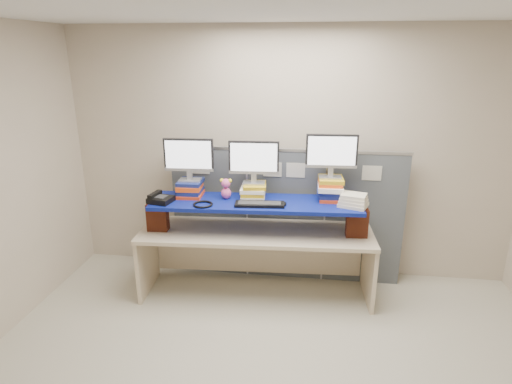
# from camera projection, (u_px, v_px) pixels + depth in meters

# --- Properties ---
(room) EXTENTS (5.00, 4.00, 2.80)m
(room) POSITION_uv_depth(u_px,v_px,m) (269.00, 224.00, 2.93)
(room) COLOR beige
(room) RESTS_ON ground
(cubicle_partition) EXTENTS (2.60, 0.06, 1.53)m
(cubicle_partition) POSITION_uv_depth(u_px,v_px,m) (285.00, 215.00, 4.80)
(cubicle_partition) COLOR #464C53
(cubicle_partition) RESTS_ON ground
(desk) EXTENTS (2.46, 0.85, 0.74)m
(desk) POSITION_uv_depth(u_px,v_px,m) (256.00, 244.00, 4.50)
(desk) COLOR beige
(desk) RESTS_ON ground
(brick_pier_left) EXTENTS (0.22, 0.13, 0.29)m
(brick_pier_left) POSITION_uv_depth(u_px,v_px,m) (158.00, 217.00, 4.43)
(brick_pier_left) COLOR maroon
(brick_pier_left) RESTS_ON desk
(brick_pier_right) EXTENTS (0.22, 0.13, 0.29)m
(brick_pier_right) POSITION_uv_depth(u_px,v_px,m) (357.00, 223.00, 4.29)
(brick_pier_right) COLOR maroon
(brick_pier_right) RESTS_ON desk
(blue_board) EXTENTS (2.16, 0.66, 0.04)m
(blue_board) POSITION_uv_depth(u_px,v_px,m) (256.00, 203.00, 4.36)
(blue_board) COLOR navy
(blue_board) RESTS_ON brick_pier_left
(book_stack_left) EXTENTS (0.27, 0.31, 0.17)m
(book_stack_left) POSITION_uv_depth(u_px,v_px,m) (190.00, 188.00, 4.49)
(book_stack_left) COLOR red
(book_stack_left) RESTS_ON blue_board
(book_stack_center) EXTENTS (0.28, 0.31, 0.15)m
(book_stack_center) POSITION_uv_depth(u_px,v_px,m) (254.00, 191.00, 4.44)
(book_stack_center) COLOR white
(book_stack_center) RESTS_ON blue_board
(book_stack_right) EXTENTS (0.27, 0.32, 0.23)m
(book_stack_right) POSITION_uv_depth(u_px,v_px,m) (330.00, 188.00, 4.37)
(book_stack_right) COLOR red
(book_stack_right) RESTS_ON blue_board
(monitor_left) EXTENTS (0.51, 0.16, 0.45)m
(monitor_left) POSITION_uv_depth(u_px,v_px,m) (189.00, 157.00, 4.38)
(monitor_left) COLOR #A8A8AD
(monitor_left) RESTS_ON book_stack_left
(monitor_center) EXTENTS (0.51, 0.16, 0.45)m
(monitor_center) POSITION_uv_depth(u_px,v_px,m) (254.00, 160.00, 4.33)
(monitor_center) COLOR #A8A8AD
(monitor_center) RESTS_ON book_stack_center
(monitor_right) EXTENTS (0.51, 0.16, 0.45)m
(monitor_right) POSITION_uv_depth(u_px,v_px,m) (332.00, 153.00, 4.25)
(monitor_right) COLOR #A8A8AD
(monitor_right) RESTS_ON book_stack_right
(keyboard) EXTENTS (0.50, 0.20, 0.03)m
(keyboard) POSITION_uv_depth(u_px,v_px,m) (260.00, 204.00, 4.23)
(keyboard) COLOR black
(keyboard) RESTS_ON blue_board
(mouse) EXTENTS (0.09, 0.12, 0.03)m
(mouse) POSITION_uv_depth(u_px,v_px,m) (283.00, 204.00, 4.23)
(mouse) COLOR black
(mouse) RESTS_ON blue_board
(desk_phone) EXTENTS (0.26, 0.24, 0.10)m
(desk_phone) POSITION_uv_depth(u_px,v_px,m) (160.00, 199.00, 4.31)
(desk_phone) COLOR black
(desk_phone) RESTS_ON blue_board
(headset) EXTENTS (0.22, 0.22, 0.02)m
(headset) POSITION_uv_depth(u_px,v_px,m) (203.00, 204.00, 4.23)
(headset) COLOR black
(headset) RESTS_ON blue_board
(plush_toy) EXTENTS (0.13, 0.09, 0.22)m
(plush_toy) POSITION_uv_depth(u_px,v_px,m) (226.00, 188.00, 4.39)
(plush_toy) COLOR #EC59A0
(plush_toy) RESTS_ON blue_board
(binder_stack) EXTENTS (0.32, 0.28, 0.13)m
(binder_stack) POSITION_uv_depth(u_px,v_px,m) (353.00, 201.00, 4.19)
(binder_stack) COLOR beige
(binder_stack) RESTS_ON blue_board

